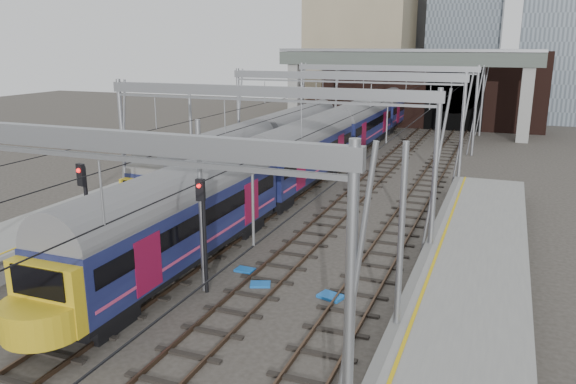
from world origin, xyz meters
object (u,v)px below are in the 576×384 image
at_px(train_main, 337,136).
at_px(signal_near_left, 86,208).
at_px(signal_near_centre, 203,222).
at_px(relay_cabinet, 31,296).
at_px(train_second, 262,146).

bearing_deg(train_main, signal_near_left, -96.62).
relative_size(signal_near_left, signal_near_centre, 1.06).
bearing_deg(relay_cabinet, signal_near_centre, 45.44).
bearing_deg(train_main, signal_near_centre, -85.16).
distance_m(signal_near_left, relay_cabinet, 4.12).
xyz_separation_m(signal_near_centre, relay_cabinet, (-5.38, -3.75, -2.43)).
relative_size(train_main, signal_near_left, 12.62).
height_order(signal_near_left, relay_cabinet, signal_near_left).
relative_size(train_main, relay_cabinet, 54.62).
bearing_deg(train_main, train_second, -122.91).
relative_size(signal_near_centre, relay_cabinet, 4.07).
bearing_deg(signal_near_left, train_main, 95.28).
distance_m(train_second, signal_near_centre, 20.47).
height_order(signal_near_centre, relay_cabinet, signal_near_centre).
bearing_deg(signal_near_centre, train_main, 89.43).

